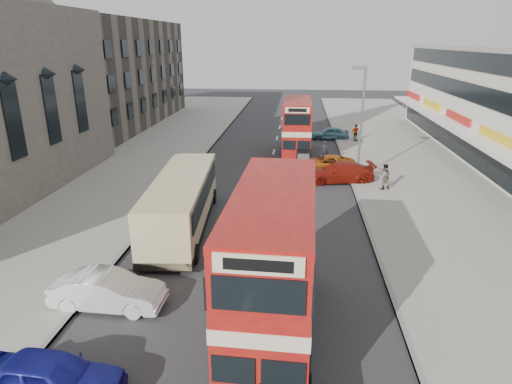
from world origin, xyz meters
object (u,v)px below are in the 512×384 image
at_px(car_left_near, 50,378).
at_px(pedestrian_far, 355,133).
at_px(bus_second, 297,128).
at_px(street_lamp, 361,115).
at_px(car_left_front, 108,291).
at_px(car_right_b, 326,163).
at_px(car_right_a, 339,172).
at_px(car_right_c, 330,133).
at_px(pedestrian_near, 384,176).
at_px(cyclist, 324,156).
at_px(bus_main, 273,267).
at_px(coach, 182,201).

bearing_deg(car_left_near, pedestrian_far, -17.74).
bearing_deg(bus_second, street_lamp, 122.41).
bearing_deg(car_left_front, car_right_b, -24.18).
height_order(bus_second, car_right_a, bus_second).
relative_size(car_right_c, pedestrian_near, 2.15).
bearing_deg(pedestrian_far, car_right_c, 128.48).
bearing_deg(pedestrian_near, street_lamp, -71.86).
bearing_deg(car_left_front, car_right_a, -29.64).
bearing_deg(pedestrian_near, bus_second, -72.70).
relative_size(car_right_a, cyclist, 2.54).
bearing_deg(car_right_a, cyclist, -178.68).
distance_m(car_right_b, pedestrian_near, 5.77).
bearing_deg(car_left_front, street_lamp, -31.94).
distance_m(bus_main, bus_second, 25.41).
bearing_deg(coach, car_left_front, -101.69).
bearing_deg(car_right_b, car_left_near, -21.00).
height_order(car_left_front, pedestrian_near, pedestrian_near).
relative_size(bus_second, car_left_front, 2.01).
bearing_deg(pedestrian_far, pedestrian_near, -117.87).
bearing_deg(car_right_a, car_left_near, -32.69).
bearing_deg(coach, cyclist, 54.83).
bearing_deg(pedestrian_far, car_right_b, -136.40).
height_order(coach, car_right_c, coach).
height_order(coach, pedestrian_far, coach).
bearing_deg(cyclist, car_right_a, -73.32).
relative_size(bus_second, coach, 0.83).
xyz_separation_m(bus_main, bus_second, (0.59, 25.41, -0.20)).
bearing_deg(car_right_c, car_left_near, -18.06).
bearing_deg(bus_second, cyclist, 132.17).
xyz_separation_m(car_left_front, car_right_c, (10.39, 31.25, -0.06)).
relative_size(coach, pedestrian_far, 6.31).
distance_m(car_left_front, pedestrian_far, 32.82).
relative_size(street_lamp, cyclist, 4.16).
xyz_separation_m(coach, car_right_a, (9.17, 9.18, -0.88)).
bearing_deg(car_right_a, car_right_b, -172.62).
relative_size(pedestrian_near, pedestrian_far, 1.08).
relative_size(car_left_near, car_right_b, 0.94).
bearing_deg(pedestrian_near, car_left_front, 33.48).
height_order(car_left_front, car_right_c, car_left_front).
xyz_separation_m(car_left_front, cyclist, (9.32, 21.71, -0.05)).
height_order(street_lamp, pedestrian_far, street_lamp).
bearing_deg(car_right_b, car_right_c, 174.75).
bearing_deg(car_right_b, car_right_a, 15.00).
bearing_deg(bus_second, pedestrian_far, -135.16).
bearing_deg(car_right_c, car_left_front, -20.66).
bearing_deg(cyclist, street_lamp, -56.78).
distance_m(bus_second, pedestrian_far, 8.48).
bearing_deg(car_left_near, car_right_a, -22.63).
xyz_separation_m(street_lamp, car_left_near, (-11.17, -21.89, -4.07)).
bearing_deg(car_left_front, bus_second, -14.54).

